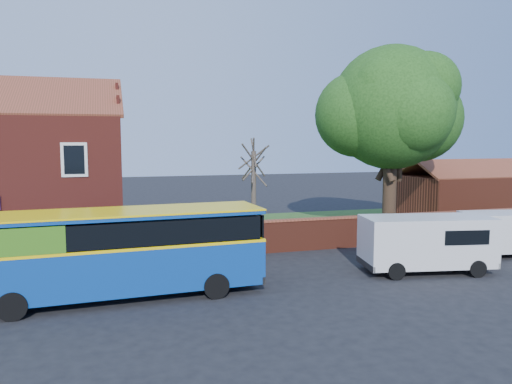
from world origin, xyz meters
name	(u,v)px	position (x,y,z in m)	size (l,w,h in m)	color
ground	(165,311)	(0.00, 0.00, 0.00)	(120.00, 120.00, 0.00)	black
grass_strip	(347,225)	(13.00, 13.00, 0.02)	(26.00, 12.00, 0.04)	#426B28
boundary_wall	(399,229)	(13.00, 7.00, 0.81)	(22.00, 0.38, 1.60)	maroon
outbuilding	(465,196)	(22.00, 13.00, 1.61)	(8.20, 5.06, 4.17)	maroon
bus	(107,250)	(-1.71, 1.82, 1.73)	(10.13, 3.03, 3.05)	#0E409A
van_near	(427,241)	(10.95, 1.74, 1.30)	(5.56, 3.00, 2.32)	silver
large_tree	(391,112)	(14.02, 9.75, 7.05)	(8.83, 6.98, 10.77)	black
bare_tree	(254,189)	(6.15, 10.87, 2.71)	(1.98, 2.36, 5.29)	#4C4238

